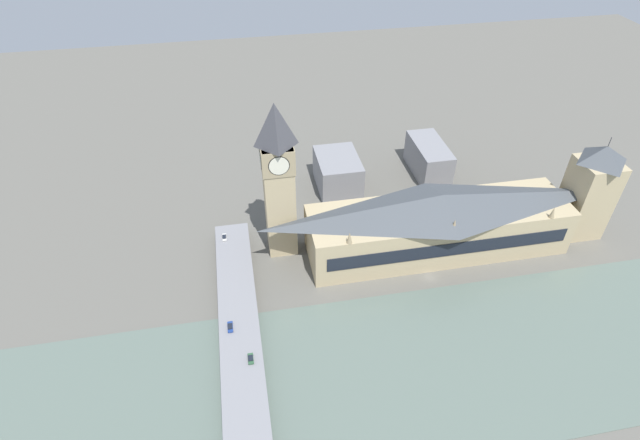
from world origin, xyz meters
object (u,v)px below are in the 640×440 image
object	(u,v)px
parliament_hall	(439,223)
car_southbound_lead	(251,359)
clock_tower	(278,178)
victoria_tower	(590,191)
car_northbound_mid	(230,327)
road_bridge	(244,388)
car_northbound_lead	(224,237)

from	to	relation	value
parliament_hall	car_southbound_lead	bearing A→B (deg)	119.41
parliament_hall	clock_tower	xyz separation A→B (m)	(12.77, 64.67, 22.10)
victoria_tower	car_southbound_lead	bearing A→B (deg)	107.32
parliament_hall	clock_tower	distance (m)	69.52
parliament_hall	car_northbound_mid	bearing A→B (deg)	109.74
victoria_tower	road_bridge	xyz separation A→B (m)	(-56.15, 152.71, -17.97)
road_bridge	car_northbound_lead	world-z (taller)	car_northbound_lead
parliament_hall	road_bridge	distance (m)	103.01
victoria_tower	car_northbound_mid	size ratio (longest dim) A/B	10.13
road_bridge	car_northbound_lead	distance (m)	73.78
road_bridge	clock_tower	bearing A→B (deg)	-17.04
clock_tower	car_southbound_lead	bearing A→B (deg)	163.10
car_northbound_lead	car_northbound_mid	size ratio (longest dim) A/B	0.95
victoria_tower	parliament_hall	bearing A→B (deg)	90.04
victoria_tower	clock_tower	bearing A→B (deg)	84.48
parliament_hall	car_northbound_lead	size ratio (longest dim) A/B	24.50
clock_tower	car_northbound_lead	distance (m)	39.64
parliament_hall	car_northbound_mid	world-z (taller)	parliament_hall
car_northbound_mid	clock_tower	bearing A→B (deg)	-28.42
car_northbound_mid	car_southbound_lead	world-z (taller)	car_southbound_lead
road_bridge	car_northbound_mid	distance (m)	24.46
clock_tower	car_northbound_lead	size ratio (longest dim) A/B	15.24
parliament_hall	victoria_tower	distance (m)	67.37
parliament_hall	car_southbound_lead	size ratio (longest dim) A/B	26.08
clock_tower	victoria_tower	distance (m)	132.99
car_northbound_mid	car_northbound_lead	bearing A→B (deg)	0.29
parliament_hall	road_bridge	world-z (taller)	parliament_hall
car_northbound_lead	parliament_hall	bearing A→B (deg)	-101.17
car_northbound_mid	car_southbound_lead	xyz separation A→B (m)	(-14.74, -6.12, 0.02)
road_bridge	car_northbound_mid	world-z (taller)	car_northbound_mid
car_southbound_lead	parliament_hall	bearing A→B (deg)	-60.59
parliament_hall	car_northbound_lead	xyz separation A→B (m)	(17.59, 89.08, -8.76)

